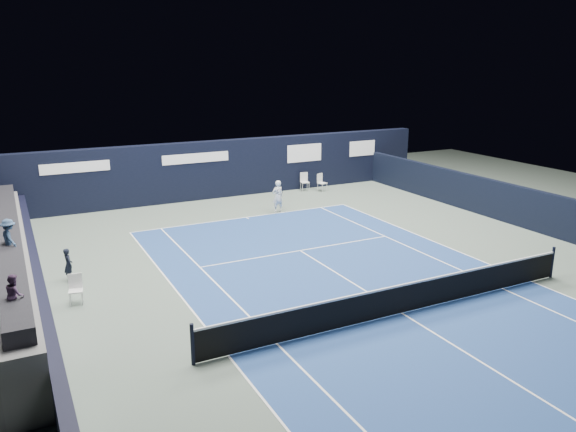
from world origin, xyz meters
name	(u,v)px	position (x,y,z in m)	size (l,w,h in m)	color
ground	(363,290)	(0.00, 2.00, 0.00)	(48.00, 48.00, 0.00)	#505F55
court_surface	(402,313)	(0.00, 0.00, 0.00)	(10.97, 23.77, 0.01)	navy
enclosure_wall_right	(503,202)	(10.50, 6.00, 0.90)	(0.30, 22.00, 1.80)	black
folding_chair_back_a	(321,179)	(6.07, 15.27, 0.67)	(0.56, 0.58, 1.00)	silver
folding_chair_back_b	(304,180)	(5.32, 15.82, 0.58)	(0.53, 0.52, 1.03)	silver
line_judge_chair	(75,287)	(-8.48, 5.17, 0.53)	(0.48, 0.46, 0.93)	white
line_judge	(68,265)	(-8.46, 7.16, 0.58)	(0.42, 0.28, 1.16)	black
court_markings	(402,313)	(0.00, 0.00, 0.01)	(11.03, 23.83, 0.00)	white
tennis_net	(403,298)	(0.00, 0.00, 0.51)	(12.90, 0.10, 1.10)	black
back_sponsor_wall	(213,169)	(0.01, 16.50, 1.55)	(26.00, 0.63, 3.10)	black
side_barrier_left	(37,282)	(-9.50, 5.97, 0.60)	(0.33, 22.00, 1.20)	black
tennis_player	(278,196)	(1.80, 12.12, 0.80)	(0.60, 0.82, 1.59)	white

